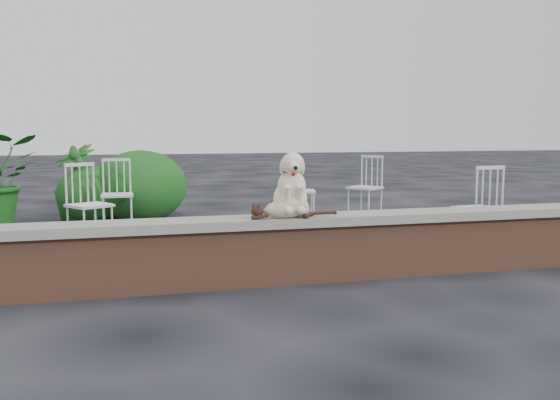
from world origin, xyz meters
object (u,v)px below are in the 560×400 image
object	(u,v)px
chair_b	(117,194)
chair_a	(89,204)
potted_plant_b	(76,182)
dog	(290,183)
chair_e	(300,190)
chair_c	(477,207)
cat	(286,209)
chair_d	(365,186)

from	to	relation	value
chair_b	chair_a	bearing A→B (deg)	-105.57
potted_plant_b	dog	bearing A→B (deg)	-65.30
chair_e	chair_a	xyz separation A→B (m)	(-2.86, -0.93, 0.00)
chair_c	chair_b	bearing A→B (deg)	-40.98
cat	chair_d	size ratio (longest dim) A/B	0.95
chair_d	potted_plant_b	distance (m)	4.32
chair_b	chair_a	xyz separation A→B (m)	(-0.32, -1.10, 0.00)
chair_c	chair_b	distance (m)	4.63
chair_d	cat	bearing A→B (deg)	-67.13
chair_c	chair_d	size ratio (longest dim) A/B	1.00
chair_e	chair_d	bearing A→B (deg)	-63.42
dog	chair_d	distance (m)	4.18
chair_b	potted_plant_b	size ratio (longest dim) A/B	0.84
chair_b	potted_plant_b	bearing A→B (deg)	122.11
chair_b	potted_plant_b	xyz separation A→B (m)	(-0.58, 0.95, 0.09)
chair_d	chair_a	bearing A→B (deg)	-108.21
chair_a	potted_plant_b	size ratio (longest dim) A/B	0.84
chair_c	chair_d	distance (m)	2.67
cat	chair_c	xyz separation A→B (m)	(2.50, 1.01, -0.19)
cat	potted_plant_b	world-z (taller)	potted_plant_b
chair_a	dog	bearing A→B (deg)	-85.64
chair_b	potted_plant_b	distance (m)	1.12
dog	potted_plant_b	xyz separation A→B (m)	(-2.01, 4.37, -0.30)
chair_b	chair_e	bearing A→B (deg)	-2.94
chair_a	chair_b	bearing A→B (deg)	40.84
chair_a	potted_plant_b	distance (m)	2.07
chair_a	chair_c	bearing A→B (deg)	-52.08
chair_c	potted_plant_b	distance (m)	5.66
dog	chair_c	bearing A→B (deg)	26.10
chair_c	chair_a	xyz separation A→B (m)	(-4.18, 1.46, 0.00)
chair_c	potted_plant_b	size ratio (longest dim) A/B	0.84
dog	chair_d	bearing A→B (deg)	64.41
dog	chair_b	xyz separation A→B (m)	(-1.43, 3.42, -0.39)
chair_c	potted_plant_b	bearing A→B (deg)	-45.76
cat	chair_e	bearing A→B (deg)	77.50
chair_e	potted_plant_b	size ratio (longest dim) A/B	0.84
chair_c	chair_a	bearing A→B (deg)	-26.65
dog	chair_c	xyz separation A→B (m)	(2.42, 0.86, -0.39)
chair_c	chair_d	world-z (taller)	same
chair_e	potted_plant_b	distance (m)	3.31
dog	chair_c	world-z (taller)	dog
chair_e	potted_plant_b	world-z (taller)	potted_plant_b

